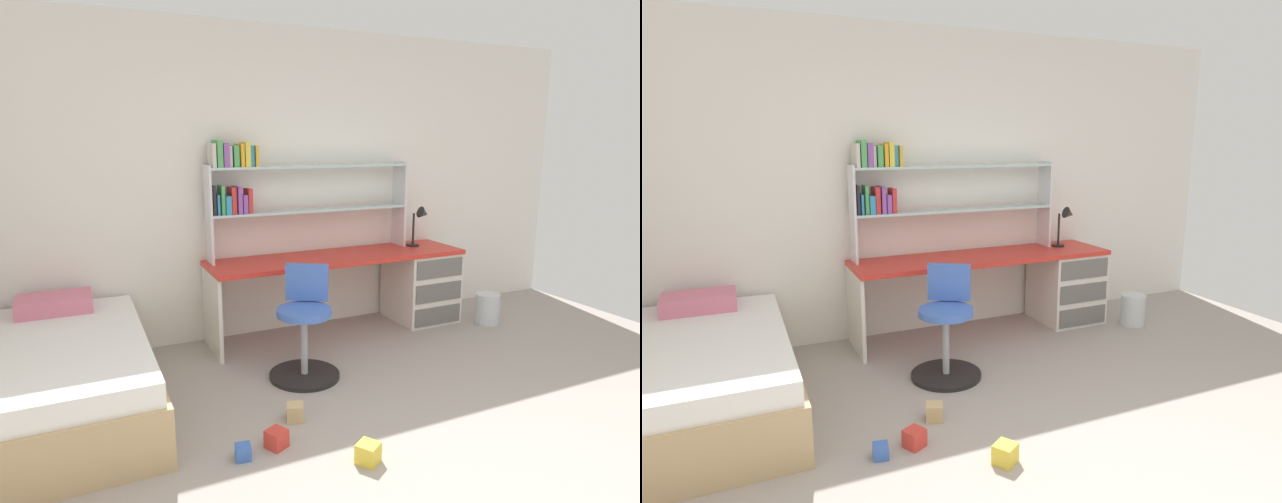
# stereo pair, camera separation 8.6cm
# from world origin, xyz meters

# --- Properties ---
(room_shell) EXTENTS (6.08, 6.57, 2.67)m
(room_shell) POSITION_xyz_m (-1.34, 1.35, 1.33)
(room_shell) COLOR white
(room_shell) RESTS_ON ground_plane
(desk) EXTENTS (2.34, 0.59, 0.72)m
(desk) POSITION_xyz_m (0.96, 2.46, 0.41)
(desk) COLOR red
(desk) RESTS_ON ground_plane
(bookshelf_hutch) EXTENTS (1.86, 0.22, 1.00)m
(bookshelf_hutch) POSITION_xyz_m (-0.18, 2.64, 1.33)
(bookshelf_hutch) COLOR silver
(bookshelf_hutch) RESTS_ON desk
(desk_lamp) EXTENTS (0.20, 0.17, 0.38)m
(desk_lamp) POSITION_xyz_m (1.22, 2.50, 0.97)
(desk_lamp) COLOR black
(desk_lamp) RESTS_ON desk
(swivel_chair) EXTENTS (0.52, 0.52, 0.82)m
(swivel_chair) POSITION_xyz_m (-0.32, 1.75, 0.33)
(swivel_chair) COLOR black
(swivel_chair) RESTS_ON ground_plane
(bed_platform) EXTENTS (1.13, 1.80, 0.62)m
(bed_platform) POSITION_xyz_m (-1.96, 1.87, 0.25)
(bed_platform) COLOR tan
(bed_platform) RESTS_ON ground_plane
(waste_bin) EXTENTS (0.23, 0.23, 0.29)m
(waste_bin) POSITION_xyz_m (1.71, 2.07, 0.14)
(waste_bin) COLOR silver
(waste_bin) RESTS_ON ground_plane
(toy_block_yellow_0) EXTENTS (0.15, 0.15, 0.11)m
(toy_block_yellow_0) POSITION_xyz_m (-0.45, 0.60, 0.06)
(toy_block_yellow_0) COLOR gold
(toy_block_yellow_0) RESTS_ON ground_plane
(toy_block_blue_1) EXTENTS (0.10, 0.10, 0.08)m
(toy_block_blue_1) POSITION_xyz_m (-1.05, 0.92, 0.04)
(toy_block_blue_1) COLOR #3860B7
(toy_block_blue_1) RESTS_ON ground_plane
(toy_block_natural_3) EXTENTS (0.14, 0.14, 0.10)m
(toy_block_natural_3) POSITION_xyz_m (-0.63, 1.18, 0.05)
(toy_block_natural_3) COLOR tan
(toy_block_natural_3) RESTS_ON ground_plane
(toy_block_red_4) EXTENTS (0.14, 0.14, 0.10)m
(toy_block_red_4) POSITION_xyz_m (-0.84, 0.95, 0.05)
(toy_block_red_4) COLOR red
(toy_block_red_4) RESTS_ON ground_plane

